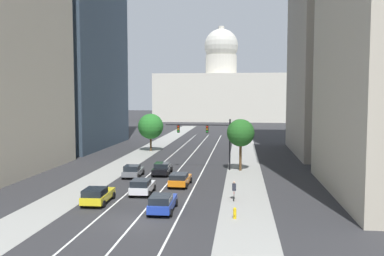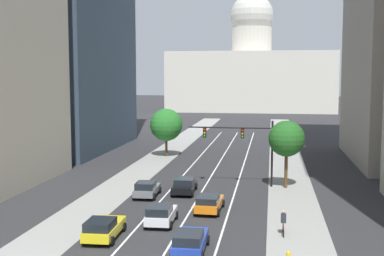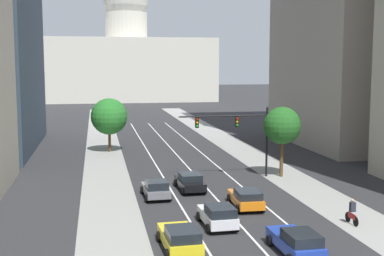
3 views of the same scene
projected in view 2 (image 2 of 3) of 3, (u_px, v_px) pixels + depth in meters
The scene contains 17 objects.
ground_plane at pixel (222, 158), 67.96m from camera, with size 400.00×400.00×0.00m, color #2B2B2D.
sidewalk_left at pixel (153, 162), 64.34m from camera, with size 4.32×130.00×0.01m, color gray.
sidewalk_right at pixel (287, 166), 61.75m from camera, with size 4.32×130.00×0.01m, color gray.
lane_stripe_left at pixel (179, 179), 53.70m from camera, with size 0.16×90.00×0.01m, color white.
lane_stripe_center at pixel (209, 180), 53.22m from camera, with size 0.16×90.00×0.01m, color white.
lane_stripe_right at pixel (238, 181), 52.74m from camera, with size 0.16×90.00×0.01m, color white.
capitol_building at pixel (251, 74), 156.31m from camera, with size 49.48×24.64×36.39m.
car_orange at pixel (209, 203), 40.98m from camera, with size 2.15×4.40×1.43m.
car_white at pixel (161, 214), 37.46m from camera, with size 2.14×4.06×1.56m.
car_gray at pixel (147, 189), 45.96m from camera, with size 2.16×4.16×1.47m.
car_black at pixel (184, 185), 47.51m from camera, with size 2.21×4.69×1.44m.
car_blue at pixel (190, 241), 31.36m from camera, with size 2.10×4.59×1.54m.
car_yellow at pixel (103, 228), 34.17m from camera, with size 2.23×4.59×1.52m.
traffic_signal_mast at pixel (245, 140), 50.20m from camera, with size 8.45×0.39×6.56m.
cyclist at pixel (283, 223), 35.12m from camera, with size 0.37×1.70×1.72m.
street_tree_near_left at pixel (166, 125), 68.63m from camera, with size 4.39×4.39×6.48m.
street_tree_near_right at pixel (287, 139), 49.28m from camera, with size 3.51×3.51×6.61m.
Camera 2 is at (6.41, -26.99, 11.03)m, focal length 47.61 mm.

